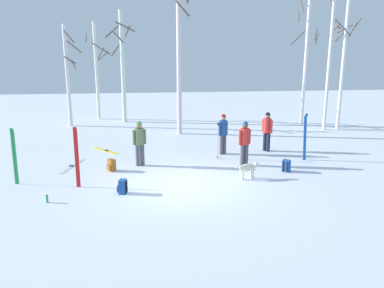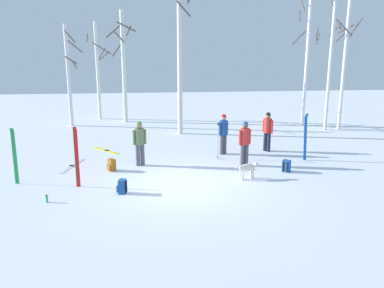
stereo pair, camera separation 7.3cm
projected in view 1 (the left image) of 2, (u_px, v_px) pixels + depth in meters
name	position (u px, v px, depth m)	size (l,w,h in m)	color
ground_plane	(181.00, 185.00, 12.20)	(60.00, 60.00, 0.00)	white
person_0	(245.00, 140.00, 14.13)	(0.50, 0.34, 1.72)	#4C4C56
person_1	(140.00, 140.00, 14.13)	(0.51, 0.34, 1.72)	#4C4C56
person_2	(223.00, 131.00, 15.78)	(0.45, 0.34, 1.72)	#4C4C56
person_3	(267.00, 129.00, 16.27)	(0.35, 0.43, 1.72)	#1E2338
dog	(248.00, 168.00, 12.72)	(0.89, 0.33, 0.57)	beige
ski_pair_planted_0	(15.00, 157.00, 12.10)	(0.15, 0.05, 1.86)	green
ski_pair_planted_1	(305.00, 137.00, 14.89)	(0.21, 0.07, 1.88)	blue
ski_pair_planted_2	(77.00, 158.00, 11.81)	(0.14, 0.05, 1.96)	red
ski_pair_lying_0	(72.00, 166.00, 14.26)	(0.66, 1.91, 0.05)	white
ski_pair_lying_1	(106.00, 151.00, 16.51)	(1.28, 1.46, 0.05)	yellow
ski_poles_0	(218.00, 140.00, 15.04)	(0.07, 0.27, 1.49)	#B2B2BC
backpack_0	(122.00, 187.00, 11.43)	(0.32, 0.30, 0.44)	#1E4C99
backpack_1	(111.00, 165.00, 13.63)	(0.34, 0.34, 0.44)	#99591E
backpack_2	(286.00, 166.00, 13.56)	(0.34, 0.35, 0.44)	#1E4C99
water_bottle_0	(47.00, 199.00, 10.74)	(0.06, 0.06, 0.24)	green
birch_tree_0	(68.00, 74.00, 21.52)	(0.96, 1.25, 5.78)	silver
birch_tree_1	(97.00, 69.00, 23.87)	(1.54, 1.76, 6.10)	silver
birch_tree_2	(122.00, 64.00, 22.76)	(1.80, 1.80, 6.68)	silver
birch_tree_3	(179.00, 58.00, 19.13)	(0.78, 0.97, 7.59)	silver
birch_tree_4	(306.00, 56.00, 21.51)	(1.58, 1.57, 7.78)	silver
birch_tree_5	(329.00, 62.00, 20.23)	(1.27, 1.40, 7.21)	silver
birch_tree_6	(344.00, 55.00, 20.41)	(1.16, 1.14, 7.89)	silver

